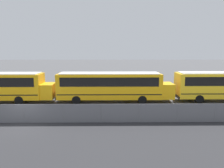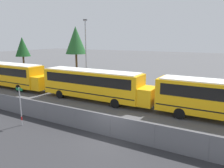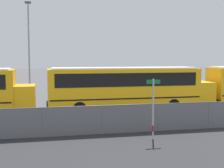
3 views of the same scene
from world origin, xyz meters
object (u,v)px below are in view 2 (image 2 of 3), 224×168
street_sign (21,105)px  tree_2 (22,47)px  school_bus_1 (9,73)px  light_pole (86,48)px  school_bus_2 (94,83)px  tree_1 (76,40)px

street_sign → tree_2: tree_2 is taller
school_bus_1 → street_sign: (12.68, -8.18, -0.35)m
tree_2 → school_bus_1: bearing=-42.7°
school_bus_1 → light_pole: 11.64m
light_pole → school_bus_2: bearing=-50.1°
school_bus_2 → street_sign: bearing=-96.7°
light_pole → school_bus_1: bearing=-122.5°
school_bus_2 → light_pole: 12.37m
tree_1 → tree_2: 16.00m
school_bus_2 → tree_2: tree_2 is taller
tree_1 → tree_2: bearing=-177.2°
school_bus_2 → tree_1: 24.85m
school_bus_1 → school_bus_2: (13.67, 0.28, 0.00)m
light_pole → tree_2: (-24.89, 7.99, -0.52)m
school_bus_1 → tree_2: bearing=137.3°
school_bus_1 → tree_1: bearing=99.3°
street_sign → tree_1: tree_1 is taller
tree_1 → tree_2: (-15.89, -0.78, -1.63)m
tree_1 → school_bus_2: bearing=-47.1°
street_sign → school_bus_1: bearing=147.2°
street_sign → tree_1: (-15.66, 26.39, 4.66)m
street_sign → tree_2: (-31.56, 25.61, 3.03)m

